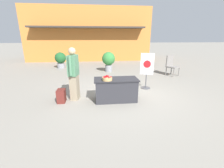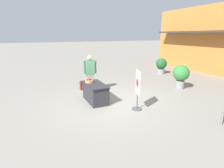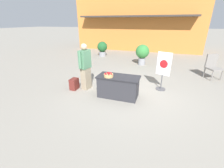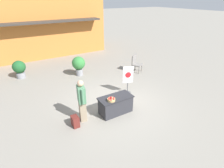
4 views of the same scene
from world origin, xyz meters
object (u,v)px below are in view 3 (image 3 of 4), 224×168
Objects in this scene: potted_plant_near_left at (102,48)px; potted_plant_far_left at (142,53)px; backpack at (74,84)px; poster_board at (163,70)px; apple_basket at (109,75)px; person_visitor at (85,67)px; display_table at (118,86)px; patio_chair at (213,65)px.

potted_plant_far_left is at bearing -24.95° from potted_plant_near_left.
backpack is 0.30× the size of poster_board.
person_visitor is (-1.05, 0.39, 0.07)m from apple_basket.
backpack is at bearing 173.01° from apple_basket.
potted_plant_far_left is (3.12, -1.45, 0.12)m from potted_plant_near_left.
apple_basket is 0.21× the size of poster_board.
person_visitor reaches higher than potted_plant_near_left.
poster_board is 6.48m from potted_plant_near_left.
apple_basket is at bearing -153.38° from display_table.
backpack is at bearing -51.76° from poster_board.
patio_chair is 1.01× the size of potted_plant_near_left.
patio_chair is (3.77, 3.27, -0.21)m from apple_basket.
backpack is 5.98m from potted_plant_near_left.
poster_board is at bearing 18.44° from backpack.
display_table is at bearing -32.22° from poster_board.
display_table is 6.59m from potted_plant_near_left.
potted_plant_near_left is at bearing 101.81° from backpack.
person_visitor reaches higher than apple_basket.
patio_chair is at bearing -23.09° from potted_plant_near_left.
poster_board is at bearing -74.01° from patio_chair.
potted_plant_far_left is (1.90, 4.39, 0.51)m from backpack.
potted_plant_near_left reaches higher than backpack.
potted_plant_far_left is at bearing 88.06° from display_table.
person_visitor is at bearing -73.87° from potted_plant_near_left.
person_visitor is 2.85m from poster_board.
potted_plant_near_left is at bearing 116.53° from person_visitor.
poster_board reaches higher than potted_plant_far_left.
display_table is 1.32× the size of potted_plant_near_left.
display_table is at bearing -0.00° from person_visitor.
apple_basket is at bearing -95.55° from potted_plant_far_left.
display_table is 1.79m from poster_board.
backpack is 0.40× the size of potted_plant_near_left.
poster_board reaches higher than apple_basket.
potted_plant_near_left is (-1.63, 5.63, -0.27)m from person_visitor.
poster_board is at bearing 27.30° from person_visitor.
apple_basket is 6.59m from potted_plant_near_left.
display_table is 4.44m from potted_plant_far_left.
display_table is 0.82× the size of person_visitor.
apple_basket is 0.73× the size of backpack.
potted_plant_near_left reaches higher than display_table.
poster_board reaches higher than backpack.
display_table is 1.18× the size of potted_plant_far_left.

